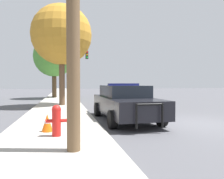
{
  "coord_description": "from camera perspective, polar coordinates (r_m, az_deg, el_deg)",
  "views": [
    {
      "loc": [
        -4.84,
        -7.52,
        1.56
      ],
      "look_at": [
        -0.85,
        10.4,
        1.04
      ],
      "focal_mm": 35.0,
      "sensor_mm": 36.0,
      "label": 1
    }
  ],
  "objects": [
    {
      "name": "traffic_cone",
      "position": [
        6.82,
        -16.55,
        -8.32
      ],
      "size": [
        0.33,
        0.33,
        0.52
      ],
      "color": "orange",
      "rests_on": "sidewalk_left"
    },
    {
      "name": "tree_sidewalk_mid",
      "position": [
        23.05,
        -14.89,
        8.29
      ],
      "size": [
        4.08,
        4.08,
        6.19
      ],
      "color": "#4C3823",
      "rests_on": "sidewalk_left"
    },
    {
      "name": "tree_sidewalk_near",
      "position": [
        15.06,
        -13.01,
        13.68
      ],
      "size": [
        3.93,
        3.93,
        6.57
      ],
      "color": "brown",
      "rests_on": "sidewalk_left"
    },
    {
      "name": "sidewalk_left",
      "position": [
        7.67,
        -14.48,
        -9.67
      ],
      "size": [
        3.0,
        110.0,
        0.13
      ],
      "color": "#ADA89E",
      "rests_on": "ground_plane"
    },
    {
      "name": "police_car",
      "position": [
        9.23,
        3.36,
        -3.27
      ],
      "size": [
        2.14,
        5.06,
        1.56
      ],
      "rotation": [
        0.0,
        0.0,
        3.16
      ],
      "color": "black",
      "rests_on": "ground_plane"
    },
    {
      "name": "traffic_light",
      "position": [
        24.78,
        -11.36,
        6.84
      ],
      "size": [
        3.76,
        0.35,
        5.23
      ],
      "color": "#424247",
      "rests_on": "sidewalk_left"
    },
    {
      "name": "ground_plane",
      "position": [
        9.07,
        20.12,
        -8.38
      ],
      "size": [
        110.0,
        110.0,
        0.0
      ],
      "primitive_type": "plane",
      "color": "#4F4F54"
    },
    {
      "name": "car_background_oncoming",
      "position": [
        28.78,
        0.89,
        -0.03
      ],
      "size": [
        2.31,
        4.23,
        1.36
      ],
      "rotation": [
        0.0,
        0.0,
        3.23
      ],
      "color": "maroon",
      "rests_on": "ground_plane"
    },
    {
      "name": "fire_hydrant",
      "position": [
        6.14,
        -14.31,
        -7.59
      ],
      "size": [
        0.56,
        0.25,
        0.85
      ],
      "color": "red",
      "rests_on": "sidewalk_left"
    }
  ]
}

